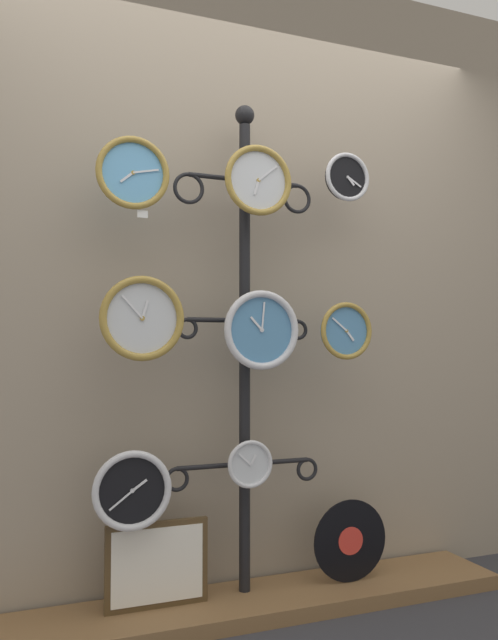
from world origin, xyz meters
The scene contains 14 objects.
shop_wall centered at (0.00, 0.57, 1.40)m, with size 4.40×0.04×2.80m.
low_shelf centered at (0.00, 0.35, 0.03)m, with size 2.20×0.36×0.06m.
display_stand centered at (0.00, 0.41, 0.84)m, with size 0.67×0.34×2.07m.
clock_top_left centered at (-0.49, 0.33, 1.71)m, with size 0.28×0.04×0.28m.
clock_top_center centered at (0.01, 0.29, 1.72)m, with size 0.29×0.04×0.29m.
clock_top_right centered at (0.45, 0.34, 1.79)m, with size 0.21×0.04×0.21m.
clock_middle_left centered at (-0.45, 0.32, 1.16)m, with size 0.32×0.04×0.32m.
clock_middle_center centered at (0.03, 0.31, 1.12)m, with size 0.32×0.04×0.32m.
clock_middle_right centered at (0.42, 0.31, 1.12)m, with size 0.24×0.04×0.24m.
clock_bottom_left centered at (-0.48, 0.31, 0.52)m, with size 0.29×0.04×0.29m.
clock_bottom_center centered at (-0.01, 0.32, 0.59)m, with size 0.19×0.04×0.19m.
vinyl_record centered at (0.45, 0.34, 0.23)m, with size 0.34×0.01×0.34m.
picture_frame centered at (-0.37, 0.37, 0.22)m, with size 0.40×0.02×0.32m.
price_tag_upper centered at (-0.45, 0.33, 1.55)m, with size 0.04×0.00×0.03m.
Camera 1 is at (-0.92, -2.00, 1.04)m, focal length 35.00 mm.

